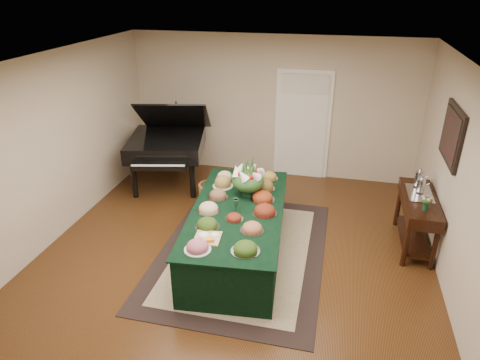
% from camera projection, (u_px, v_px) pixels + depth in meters
% --- Properties ---
extents(ground, '(6.00, 6.00, 0.00)m').
position_uv_depth(ground, '(235.00, 254.00, 6.15)').
color(ground, black).
rests_on(ground, ground).
extents(area_rug, '(2.32, 3.24, 0.01)m').
position_uv_depth(area_rug, '(242.00, 252.00, 6.21)').
color(area_rug, black).
rests_on(area_rug, ground).
extents(kitchen_doorway, '(1.05, 0.07, 2.10)m').
position_uv_depth(kitchen_doorway, '(302.00, 126.00, 8.20)').
color(kitchen_doorway, white).
rests_on(kitchen_doorway, ground).
extents(buffet_table, '(1.47, 2.74, 0.73)m').
position_uv_depth(buffet_table, '(238.00, 231.00, 6.03)').
color(buffet_table, black).
rests_on(buffet_table, ground).
extents(food_platters, '(1.13, 2.42, 0.14)m').
position_uv_depth(food_platters, '(238.00, 203.00, 5.92)').
color(food_platters, '#BBBBC4').
rests_on(food_platters, buffet_table).
extents(cutting_board, '(0.34, 0.34, 0.10)m').
position_uv_depth(cutting_board, '(208.00, 235.00, 5.20)').
color(cutting_board, tan).
rests_on(cutting_board, buffet_table).
extents(green_goblets, '(0.08, 0.10, 0.18)m').
position_uv_depth(green_goblets, '(236.00, 205.00, 5.79)').
color(green_goblets, '#153522').
rests_on(green_goblets, buffet_table).
extents(floral_centerpiece, '(0.49, 0.49, 0.49)m').
position_uv_depth(floral_centerpiece, '(248.00, 177.00, 6.13)').
color(floral_centerpiece, '#153522').
rests_on(floral_centerpiece, buffet_table).
extents(grand_piano, '(1.65, 1.84, 1.67)m').
position_uv_depth(grand_piano, '(167.00, 144.00, 7.91)').
color(grand_piano, black).
rests_on(grand_piano, ground).
extents(wicker_basket, '(0.42, 0.42, 0.26)m').
position_uv_depth(wicker_basket, '(210.00, 191.00, 7.68)').
color(wicker_basket, '#A56E42').
rests_on(wicker_basket, ground).
extents(mahogany_sideboard, '(0.45, 1.31, 0.80)m').
position_uv_depth(mahogany_sideboard, '(418.00, 209.00, 6.11)').
color(mahogany_sideboard, black).
rests_on(mahogany_sideboard, ground).
extents(tea_service, '(0.34, 0.58, 0.30)m').
position_uv_depth(tea_service, '(420.00, 183.00, 6.17)').
color(tea_service, '#BBBBC4').
rests_on(tea_service, mahogany_sideboard).
extents(pink_bouquet, '(0.17, 0.17, 0.21)m').
position_uv_depth(pink_bouquet, '(427.00, 201.00, 5.64)').
color(pink_bouquet, '#153522').
rests_on(pink_bouquet, mahogany_sideboard).
extents(wall_painting, '(0.05, 0.95, 0.75)m').
position_uv_depth(wall_painting, '(452.00, 135.00, 5.58)').
color(wall_painting, black).
rests_on(wall_painting, ground).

